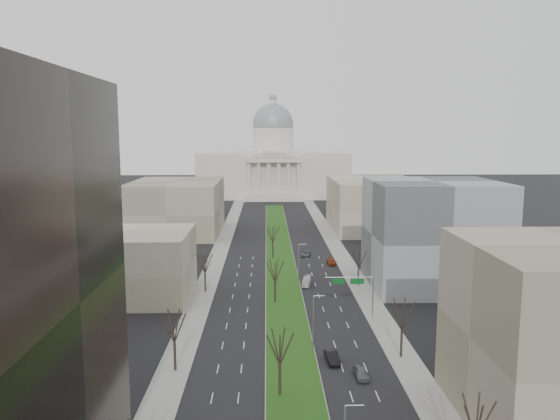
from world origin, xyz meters
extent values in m
plane|color=black|center=(0.00, 120.00, 0.00)|extent=(600.00, 600.00, 0.00)
cube|color=#999993|center=(0.00, 119.00, 0.07)|extent=(8.00, 222.00, 0.15)
cube|color=#234713|center=(0.00, 119.00, 0.17)|extent=(7.70, 221.70, 0.06)
cube|color=gray|center=(-17.50, 95.00, 0.07)|extent=(5.00, 330.00, 0.15)
cube|color=gray|center=(17.50, 95.00, 0.07)|extent=(5.00, 330.00, 0.15)
cube|color=beige|center=(0.00, 270.00, 12.00)|extent=(80.00, 40.00, 24.00)
cube|color=beige|center=(0.00, 247.00, 2.00)|extent=(30.00, 6.00, 4.00)
cube|color=beige|center=(0.00, 247.00, 21.00)|extent=(28.00, 5.00, 2.50)
cube|color=beige|center=(0.00, 247.00, 23.00)|extent=(20.00, 5.00, 1.80)
cube|color=beige|center=(0.00, 247.00, 24.60)|extent=(12.00, 5.00, 1.60)
cylinder|color=beige|center=(0.00, 270.00, 30.00)|extent=(22.00, 22.00, 14.00)
sphere|color=gray|center=(0.00, 270.00, 39.00)|extent=(22.00, 22.00, 22.00)
cylinder|color=beige|center=(0.00, 270.00, 50.00)|extent=(4.00, 4.00, 4.00)
sphere|color=gray|center=(0.00, 270.00, 53.00)|extent=(4.00, 4.00, 4.00)
cylinder|color=beige|center=(-12.50, 247.00, 12.00)|extent=(2.00, 2.00, 16.00)
cylinder|color=beige|center=(-7.50, 247.00, 12.00)|extent=(2.00, 2.00, 16.00)
cylinder|color=beige|center=(-2.50, 247.00, 12.00)|extent=(2.00, 2.00, 16.00)
cylinder|color=beige|center=(2.50, 247.00, 12.00)|extent=(2.00, 2.00, 16.00)
cylinder|color=beige|center=(7.50, 247.00, 12.00)|extent=(2.00, 2.00, 16.00)
cylinder|color=beige|center=(12.50, 247.00, 12.00)|extent=(2.00, 2.00, 16.00)
cube|color=tan|center=(-33.00, 85.00, 7.00)|extent=(26.00, 22.00, 14.00)
cube|color=#58595C|center=(34.00, 92.00, 12.00)|extent=(28.00, 26.00, 24.00)
cube|color=gray|center=(-35.00, 160.00, 9.00)|extent=(30.00, 40.00, 18.00)
cube|color=tan|center=(35.00, 165.00, 9.00)|extent=(30.00, 40.00, 18.00)
cylinder|color=black|center=(-17.20, 48.00, 2.16)|extent=(0.40, 0.40, 4.32)
cylinder|color=black|center=(-17.20, 88.00, 2.11)|extent=(0.40, 0.40, 4.22)
cylinder|color=black|center=(17.20, 52.00, 2.21)|extent=(0.40, 0.40, 4.42)
cylinder|color=black|center=(17.20, 92.00, 2.02)|extent=(0.40, 0.40, 4.03)
cylinder|color=black|center=(-2.00, 40.00, 2.16)|extent=(0.40, 0.40, 4.32)
cylinder|color=black|center=(-2.00, 80.00, 2.16)|extent=(0.40, 0.40, 4.32)
cylinder|color=black|center=(-2.00, 120.00, 2.16)|extent=(0.40, 0.40, 4.32)
cylinder|color=gray|center=(4.60, 20.00, 9.10)|extent=(1.80, 0.12, 0.12)
cylinder|color=gray|center=(3.70, 55.00, 4.50)|extent=(0.20, 0.20, 9.00)
cylinder|color=gray|center=(4.60, 55.00, 9.10)|extent=(1.80, 0.12, 0.12)
cylinder|color=gray|center=(3.70, 95.00, 4.50)|extent=(0.20, 0.20, 9.00)
cylinder|color=gray|center=(4.60, 95.00, 9.10)|extent=(1.80, 0.12, 0.12)
cylinder|color=gray|center=(16.20, 70.00, 4.00)|extent=(0.24, 0.24, 8.00)
cylinder|color=gray|center=(11.70, 70.00, 8.00)|extent=(9.00, 0.18, 0.18)
cube|color=#0C591E|center=(13.20, 70.08, 7.20)|extent=(2.60, 0.08, 1.00)
cube|color=#0C591E|center=(9.70, 70.08, 7.20)|extent=(2.20, 0.08, 1.00)
imported|color=#56595E|center=(9.73, 45.09, 0.77)|extent=(1.94, 4.55, 1.53)
imported|color=black|center=(6.25, 50.47, 0.81)|extent=(2.12, 5.05, 1.62)
imported|color=maroon|center=(13.50, 112.48, 0.76)|extent=(2.18, 5.24, 1.52)
imported|color=#55575E|center=(7.43, 122.63, 0.69)|extent=(3.12, 5.31, 1.39)
imported|color=white|center=(5.50, 93.07, 0.94)|extent=(2.70, 6.91, 1.88)
camera|label=1|loc=(-3.69, -28.39, 34.79)|focal=35.00mm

